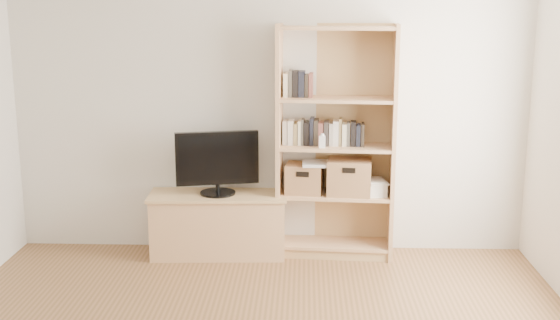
{
  "coord_description": "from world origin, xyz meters",
  "views": [
    {
      "loc": [
        0.31,
        -3.56,
        2.18
      ],
      "look_at": [
        0.11,
        1.9,
        0.94
      ],
      "focal_mm": 45.0,
      "sensor_mm": 36.0,
      "label": 1
    }
  ],
  "objects_px": {
    "tv_stand": "(218,225)",
    "basket_left": "(304,178)",
    "television": "(217,162)",
    "laptop": "(323,163)",
    "basket_right": "(349,177)",
    "baby_monitor": "(322,142)",
    "bookshelf": "(336,143)"
  },
  "relations": [
    {
      "from": "basket_left",
      "to": "bookshelf",
      "type": "bearing_deg",
      "value": 3.91
    },
    {
      "from": "bookshelf",
      "to": "basket_right",
      "type": "xyz_separation_m",
      "value": [
        0.12,
        -0.01,
        -0.29
      ]
    },
    {
      "from": "baby_monitor",
      "to": "tv_stand",
      "type": "bearing_deg",
      "value": 179.49
    },
    {
      "from": "bookshelf",
      "to": "basket_left",
      "type": "height_order",
      "value": "bookshelf"
    },
    {
      "from": "basket_right",
      "to": "tv_stand",
      "type": "bearing_deg",
      "value": -172.84
    },
    {
      "from": "bookshelf",
      "to": "laptop",
      "type": "height_order",
      "value": "bookshelf"
    },
    {
      "from": "tv_stand",
      "to": "baby_monitor",
      "type": "relative_size",
      "value": 11.31
    },
    {
      "from": "television",
      "to": "tv_stand",
      "type": "bearing_deg",
      "value": 167.51
    },
    {
      "from": "basket_left",
      "to": "baby_monitor",
      "type": "bearing_deg",
      "value": -31.44
    },
    {
      "from": "basket_right",
      "to": "basket_left",
      "type": "bearing_deg",
      "value": -177.97
    },
    {
      "from": "tv_stand",
      "to": "bookshelf",
      "type": "bearing_deg",
      "value": -0.63
    },
    {
      "from": "laptop",
      "to": "baby_monitor",
      "type": "bearing_deg",
      "value": -96.15
    },
    {
      "from": "baby_monitor",
      "to": "laptop",
      "type": "distance_m",
      "value": 0.22
    },
    {
      "from": "bookshelf",
      "to": "basket_left",
      "type": "distance_m",
      "value": 0.42
    },
    {
      "from": "television",
      "to": "basket_left",
      "type": "relative_size",
      "value": 2.3
    },
    {
      "from": "basket_left",
      "to": "laptop",
      "type": "relative_size",
      "value": 0.9
    },
    {
      "from": "basket_right",
      "to": "laptop",
      "type": "height_order",
      "value": "basket_right"
    },
    {
      "from": "television",
      "to": "laptop",
      "type": "distance_m",
      "value": 0.91
    },
    {
      "from": "basket_right",
      "to": "laptop",
      "type": "distance_m",
      "value": 0.26
    },
    {
      "from": "tv_stand",
      "to": "basket_left",
      "type": "xyz_separation_m",
      "value": [
        0.75,
        0.05,
        0.42
      ]
    },
    {
      "from": "television",
      "to": "basket_left",
      "type": "xyz_separation_m",
      "value": [
        0.75,
        0.05,
        -0.15
      ]
    },
    {
      "from": "basket_left",
      "to": "basket_right",
      "type": "bearing_deg",
      "value": 2.72
    },
    {
      "from": "laptop",
      "to": "television",
      "type": "bearing_deg",
      "value": -178.98
    },
    {
      "from": "basket_left",
      "to": "laptop",
      "type": "height_order",
      "value": "laptop"
    },
    {
      "from": "tv_stand",
      "to": "basket_right",
      "type": "height_order",
      "value": "basket_right"
    },
    {
      "from": "television",
      "to": "laptop",
      "type": "xyz_separation_m",
      "value": [
        0.91,
        0.02,
        -0.01
      ]
    },
    {
      "from": "basket_left",
      "to": "basket_right",
      "type": "height_order",
      "value": "basket_right"
    },
    {
      "from": "basket_right",
      "to": "laptop",
      "type": "xyz_separation_m",
      "value": [
        -0.23,
        -0.0,
        0.12
      ]
    },
    {
      "from": "tv_stand",
      "to": "basket_right",
      "type": "bearing_deg",
      "value": -1.56
    },
    {
      "from": "television",
      "to": "baby_monitor",
      "type": "bearing_deg",
      "value": -16.69
    },
    {
      "from": "television",
      "to": "laptop",
      "type": "bearing_deg",
      "value": -11.04
    },
    {
      "from": "bookshelf",
      "to": "basket_right",
      "type": "height_order",
      "value": "bookshelf"
    }
  ]
}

